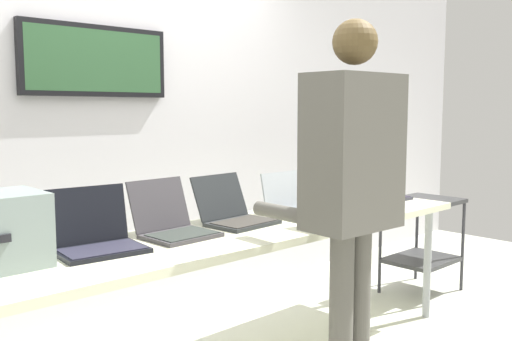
# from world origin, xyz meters

# --- Properties ---
(back_wall) EXTENTS (8.00, 0.11, 2.65)m
(back_wall) POSITION_xyz_m (-0.01, 1.13, 1.34)
(back_wall) COLOR silver
(back_wall) RESTS_ON ground
(workbench) EXTENTS (3.00, 0.70, 0.79)m
(workbench) POSITION_xyz_m (0.00, 0.00, 0.73)
(workbench) COLOR beige
(workbench) RESTS_ON ground
(laptop_station_0) EXTENTS (0.39, 0.35, 0.27)m
(laptop_station_0) POSITION_xyz_m (-0.83, 0.09, 0.85)
(laptop_station_0) COLOR black
(laptop_station_0) RESTS_ON workbench
(laptop_station_1) EXTENTS (0.34, 0.37, 0.27)m
(laptop_station_1) POSITION_xyz_m (-0.41, 0.10, 0.85)
(laptop_station_1) COLOR #3D3A3E
(laptop_station_1) RESTS_ON workbench
(laptop_station_2) EXTENTS (0.37, 0.38, 0.25)m
(laptop_station_2) POSITION_xyz_m (0.00, 0.12, 0.84)
(laptop_station_2) COLOR #242729
(laptop_station_2) RESTS_ON workbench
(laptop_station_3) EXTENTS (0.32, 0.29, 0.24)m
(laptop_station_3) POSITION_xyz_m (0.43, 0.09, 0.84)
(laptop_station_3) COLOR #ADB5BC
(laptop_station_3) RESTS_ON workbench
(laptop_station_4) EXTENTS (0.35, 0.31, 0.25)m
(laptop_station_4) POSITION_xyz_m (0.82, 0.08, 0.84)
(laptop_station_4) COLOR #3C3538
(laptop_station_4) RESTS_ON workbench
(laptop_station_5) EXTENTS (0.36, 0.42, 0.25)m
(laptop_station_5) POSITION_xyz_m (1.27, 0.10, 0.84)
(laptop_station_5) COLOR #333340
(laptop_station_5) RESTS_ON workbench
(person) EXTENTS (0.45, 0.60, 1.80)m
(person) POSITION_xyz_m (0.05, -0.62, 1.09)
(person) COLOR #59574F
(person) RESTS_ON ground
(coffee_mug) EXTENTS (0.08, 0.08, 0.09)m
(coffee_mug) POSITION_xyz_m (0.74, -0.25, 0.83)
(coffee_mug) COLOR #2A1F26
(coffee_mug) RESTS_ON workbench
(storage_cart) EXTENTS (0.56, 0.44, 0.72)m
(storage_cart) POSITION_xyz_m (1.85, 0.06, 0.48)
(storage_cart) COLOR #343536
(storage_cart) RESTS_ON ground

